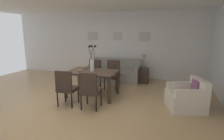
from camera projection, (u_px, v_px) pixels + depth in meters
The scene contains 19 objects.
ground_plane at pixel (76, 104), 4.83m from camera, with size 9.00×9.00×0.00m, color tan.
back_wall_panel at pixel (114, 45), 7.59m from camera, with size 9.00×0.10×2.60m, color silver.
dining_table at pixel (92, 74), 5.28m from camera, with size 1.40×0.92×0.74m.
dining_chair_near_left at pixel (66, 86), 4.60m from camera, with size 0.47×0.47×0.92m.
dining_chair_near_right at pixel (94, 72), 6.20m from camera, with size 0.47×0.47×0.92m.
dining_chair_far_left at pixel (90, 89), 4.41m from camera, with size 0.47×0.47×0.92m.
dining_chair_far_right at pixel (113, 73), 6.03m from camera, with size 0.46×0.46×0.92m.
centerpiece_vase at pixel (92, 61), 5.21m from camera, with size 0.21×0.23×0.73m.
placemat_near_left at pixel (79, 72), 5.17m from camera, with size 0.32×0.32×0.01m, color #4C4742.
bowl_near_left at pixel (79, 70), 5.16m from camera, with size 0.17×0.17×0.07m.
placemat_near_right at pixel (85, 69), 5.55m from camera, with size 0.32×0.32×0.01m, color #4C4742.
bowl_near_right at pixel (85, 68), 5.54m from camera, with size 0.17×0.17×0.07m.
sofa at pixel (115, 73), 7.08m from camera, with size 1.87×0.84×0.80m.
side_table at pixel (143, 76), 6.75m from camera, with size 0.36×0.36×0.52m, color #33261E.
table_lamp at pixel (144, 58), 6.62m from camera, with size 0.22×0.22×0.51m.
armchair at pixel (187, 97), 4.48m from camera, with size 1.00×1.00×0.75m.
framed_picture_left at pixel (93, 36), 7.72m from camera, with size 0.44×0.03×0.34m.
framed_picture_center at pixel (117, 36), 7.40m from camera, with size 0.35×0.03×0.30m.
framed_picture_right at pixel (144, 37), 7.07m from camera, with size 0.41×0.03×0.34m.
Camera 1 is at (2.30, -4.03, 1.86)m, focal length 29.85 mm.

